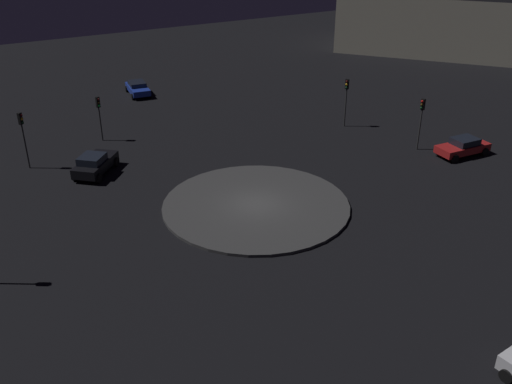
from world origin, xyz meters
TOP-DOWN VIEW (x-y plane):
  - ground_plane at (0.00, 0.00)m, footprint 121.64×121.64m
  - roundabout_island at (0.00, 0.00)m, footprint 12.54×12.54m
  - car_black at (7.87, -10.49)m, footprint 4.18×4.39m
  - car_red at (-18.79, 0.63)m, footprint 4.50×2.24m
  - car_blue at (-1.57, -28.05)m, footprint 2.44×4.44m
  - traffic_light_south at (5.49, -16.89)m, footprint 0.35×0.39m
  - traffic_light_southwest at (-14.64, -9.44)m, footprint 0.40×0.37m
  - traffic_light_west at (-16.48, -2.06)m, footprint 0.37×0.33m
  - traffic_light_southeast at (12.00, -14.03)m, footprint 0.38×0.39m
  - store_building at (-45.94, -26.04)m, footprint 29.72×31.94m

SIDE VIEW (x-z plane):
  - ground_plane at x=0.00m, z-range 0.00..0.00m
  - roundabout_island at x=0.00m, z-range 0.00..0.20m
  - car_blue at x=-1.57m, z-range 0.05..1.40m
  - car_red at x=-18.79m, z-range 0.02..1.46m
  - car_black at x=7.87m, z-range 0.02..1.63m
  - traffic_light_south at x=5.49m, z-range 0.83..4.69m
  - traffic_light_west at x=-16.48m, z-range 0.91..5.23m
  - traffic_light_southwest at x=-14.64m, z-range 0.92..5.30m
  - traffic_light_southeast at x=12.00m, z-range 0.93..5.37m
  - store_building at x=-45.94m, z-range 0.00..8.33m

